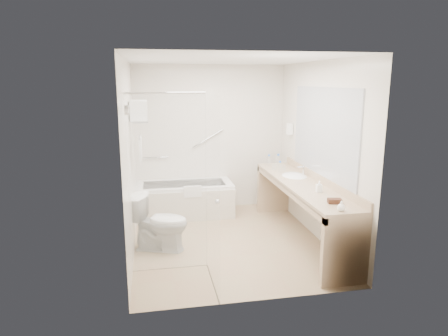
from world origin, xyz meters
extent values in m
plane|color=#9D8461|center=(0.00, 0.00, 0.00)|extent=(3.20, 3.20, 0.00)
cube|color=silver|center=(0.00, 0.00, 2.50)|extent=(2.60, 3.20, 0.10)
cube|color=beige|center=(0.00, 1.60, 1.25)|extent=(2.60, 0.10, 2.50)
cube|color=beige|center=(0.00, -1.60, 1.25)|extent=(2.60, 0.10, 2.50)
cube|color=beige|center=(-1.30, 0.00, 1.25)|extent=(0.10, 3.20, 2.50)
cube|color=beige|center=(1.30, 0.00, 1.25)|extent=(0.10, 3.20, 2.50)
cube|color=white|center=(-0.50, 1.25, 0.28)|extent=(1.60, 0.70, 0.55)
cube|color=beige|center=(-0.50, 0.89, 0.25)|extent=(1.60, 0.02, 0.50)
cube|color=white|center=(-0.40, 0.90, 0.50)|extent=(0.28, 0.06, 0.18)
cylinder|color=silver|center=(-0.95, 1.56, 0.95)|extent=(0.40, 0.03, 0.03)
cylinder|color=silver|center=(-0.05, 1.56, 1.25)|extent=(0.53, 0.03, 0.33)
cube|color=silver|center=(-0.85, -0.70, 1.05)|extent=(0.90, 0.01, 2.10)
cube|color=silver|center=(-0.40, -1.15, 1.05)|extent=(0.02, 0.90, 2.10)
cylinder|color=silver|center=(-0.85, -0.70, 2.10)|extent=(0.90, 0.02, 0.02)
sphere|color=silver|center=(-0.37, -1.30, 1.00)|extent=(0.05, 0.05, 0.05)
cylinder|color=silver|center=(-1.25, -1.15, 1.95)|extent=(0.04, 0.10, 0.10)
cube|color=silver|center=(-1.17, 0.35, 1.70)|extent=(0.24, 0.55, 0.02)
cylinder|color=silver|center=(-1.17, 0.35, 1.48)|extent=(0.02, 0.55, 0.02)
cube|color=white|center=(-1.17, 0.35, 1.32)|extent=(0.03, 0.42, 0.32)
cube|color=white|center=(-1.17, 0.35, 1.76)|extent=(0.22, 0.40, 0.08)
cube|color=white|center=(-1.17, 0.35, 1.84)|extent=(0.22, 0.40, 0.08)
cube|color=white|center=(-1.17, 0.35, 1.93)|extent=(0.22, 0.40, 0.08)
cube|color=tan|center=(1.02, -0.15, 0.82)|extent=(0.55, 2.70, 0.05)
cube|color=tan|center=(1.29, -0.15, 0.90)|extent=(0.03, 2.70, 0.10)
cube|color=tan|center=(0.77, -0.15, 0.77)|extent=(0.04, 2.70, 0.08)
cube|color=tan|center=(1.02, -1.46, 0.40)|extent=(0.55, 0.08, 0.80)
cube|color=tan|center=(1.02, 1.16, 0.40)|extent=(0.55, 0.08, 0.80)
ellipsoid|color=white|center=(1.05, 0.25, 0.82)|extent=(0.40, 0.52, 0.14)
cylinder|color=silver|center=(1.20, 0.25, 0.93)|extent=(0.03, 0.03, 0.14)
cube|color=#A9ADB5|center=(1.29, -0.15, 1.55)|extent=(0.02, 2.00, 1.20)
cube|color=white|center=(1.25, 1.05, 1.45)|extent=(0.08, 0.10, 0.18)
imported|color=white|center=(-0.95, -0.10, 0.38)|extent=(0.87, 0.66, 0.75)
cube|color=#412517|center=(1.04, -1.12, 0.88)|extent=(0.17, 0.13, 0.05)
imported|color=white|center=(1.05, -0.64, 0.88)|extent=(0.07, 0.15, 0.07)
imported|color=white|center=(0.98, -1.40, 0.89)|extent=(0.11, 0.13, 0.09)
cylinder|color=silver|center=(0.88, 0.99, 0.93)|extent=(0.06, 0.06, 0.17)
cylinder|color=blue|center=(0.88, 0.99, 1.03)|extent=(0.03, 0.03, 0.02)
cylinder|color=silver|center=(1.00, 0.86, 0.95)|extent=(0.07, 0.07, 0.19)
cylinder|color=blue|center=(1.00, 0.86, 1.06)|extent=(0.04, 0.04, 0.03)
cylinder|color=silver|center=(0.91, 0.48, 0.93)|extent=(0.06, 0.06, 0.16)
cylinder|color=blue|center=(0.91, 0.48, 1.02)|extent=(0.03, 0.03, 0.02)
cylinder|color=silver|center=(1.03, 0.65, 0.89)|extent=(0.06, 0.06, 0.08)
cylinder|color=silver|center=(0.88, 0.67, 0.90)|extent=(0.10, 0.10, 0.10)
camera|label=1|loc=(-1.03, -5.22, 2.24)|focal=32.00mm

